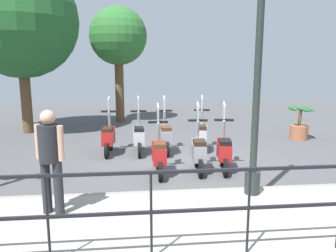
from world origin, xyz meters
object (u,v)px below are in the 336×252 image
Objects in this scene: scooter_far_1 at (165,136)px; pedestrian_distant at (50,154)px; scooter_near_1 at (199,151)px; scooter_far_0 at (201,135)px; tree_distant at (118,37)px; potted_palm at (299,126)px; scooter_far_3 at (108,137)px; scooter_near_0 at (224,150)px; lamp_post_near at (257,90)px; tree_large at (20,20)px; scooter_far_2 at (139,136)px; scooter_near_2 at (159,153)px.

pedestrian_distant is at bearing 150.75° from scooter_far_1.
scooter_near_1 is 1.00× the size of scooter_far_0.
tree_distant reaches higher than scooter_far_0.
tree_distant is 4.46× the size of potted_palm.
scooter_far_0 is 2.54m from scooter_far_3.
potted_palm is 0.69× the size of scooter_near_0.
scooter_near_1 is (1.73, 0.62, -1.48)m from lamp_post_near.
scooter_far_1 is at bearing 103.96° from scooter_far_0.
tree_large is at bearing 53.89° from scooter_far_1.
scooter_far_3 is at bearing 102.22° from scooter_far_0.
scooter_far_0 is at bearing 3.31° from lamp_post_near.
pedestrian_distant is 1.03× the size of scooter_far_0.
scooter_far_2 is (1.68, 1.89, 0.00)m from scooter_near_0.
scooter_near_1 and scooter_far_0 have the same top height.
scooter_near_1 is at bearing -161.80° from scooter_far_1.
scooter_near_1 reaches higher than potted_palm.
tree_large is (6.65, 5.82, 1.90)m from lamp_post_near.
lamp_post_near is 0.70× the size of tree_large.
scooter_far_1 is (1.82, -0.31, 0.00)m from scooter_near_2.
scooter_far_0 is 1.00× the size of scooter_far_3.
scooter_far_2 is (1.67, 1.31, 0.00)m from scooter_near_1.
pedestrian_distant is (-0.46, 3.28, -0.88)m from lamp_post_near.
scooter_near_2 is 2.20m from scooter_far_3.
scooter_near_0 is 1.00× the size of scooter_near_2.
scooter_far_3 is (-1.22, 6.01, 0.04)m from potted_palm.
scooter_near_0 and scooter_far_2 have the same top height.
scooter_near_0 is (-6.91, -2.61, -3.01)m from tree_distant.
scooter_far_0 is 1.00× the size of scooter_far_1.
scooter_near_1 is 1.78m from scooter_far_0.
scooter_near_1 is at bearing -81.04° from scooter_near_2.
scooter_far_2 is (-0.06, 1.73, 0.00)m from scooter_far_0.
lamp_post_near is 2.58× the size of pedestrian_distant.
tree_distant is (8.63, 2.65, 1.53)m from lamp_post_near.
scooter_far_0 is (3.45, 0.20, -1.48)m from lamp_post_near.
tree_distant is 6.47m from scooter_far_0.
scooter_near_0 is at bearing -118.61° from scooter_far_3.
tree_large is 7.45m from scooter_near_2.
scooter_near_2 is 1.85m from scooter_far_2.
scooter_far_1 is at bearing 24.35° from scooter_near_1.
scooter_far_0 is at bearing 15.77° from scooter_near_0.
scooter_near_0 is 1.00× the size of scooter_far_2.
scooter_far_1 is at bearing -86.95° from scooter_far_3.
scooter_near_1 is 1.00× the size of scooter_far_2.
scooter_far_0 is at bearing -88.74° from scooter_far_1.
scooter_far_1 is (-0.04, 1.01, 0.00)m from scooter_far_0.
scooter_far_0 is at bearing 166.47° from pedestrian_distant.
tree_distant reaches higher than scooter_far_2.
scooter_near_0 reaches higher than potted_palm.
scooter_near_1 is 1.00× the size of scooter_far_1.
lamp_post_near is at bearing 122.68° from pedestrian_distant.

